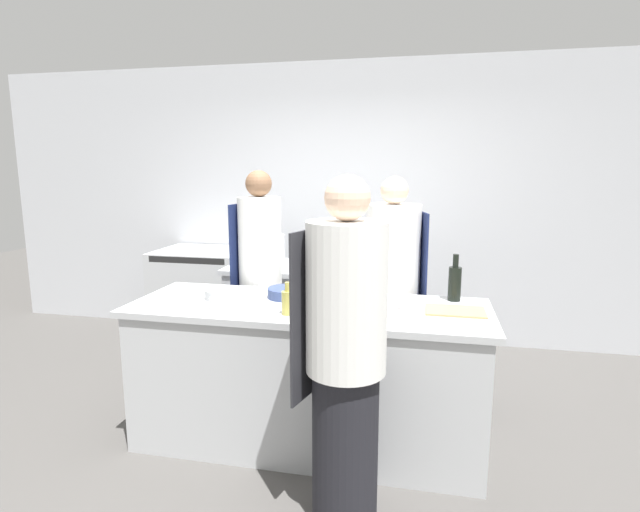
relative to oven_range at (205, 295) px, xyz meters
The scene contains 18 objects.
ground_plane 2.33m from the oven_range, 48.40° to the right, with size 16.00×16.00×0.00m, color #4C4947.
wall_back 1.83m from the oven_range, 15.68° to the left, with size 8.00×0.06×2.80m.
prep_counter 2.28m from the oven_range, 48.40° to the right, with size 2.24×0.80×0.91m.
pass_counter 1.46m from the oven_range, 20.15° to the right, with size 1.69×0.70×0.91m.
oven_range is the anchor object (origin of this frame).
chef_at_prep_near 3.06m from the oven_range, 52.09° to the right, with size 0.44×0.42×1.73m.
chef_at_stove 2.30m from the oven_range, 28.45° to the right, with size 0.44×0.43×1.70m.
chef_at_pass_far 1.51m from the oven_range, 47.57° to the right, with size 0.37×0.35×1.74m.
bottle_olive_oil 2.47m from the oven_range, 53.16° to the right, with size 0.07×0.07×0.19m.
bottle_vinegar 2.85m from the oven_range, 30.21° to the right, with size 0.08×0.08×0.30m.
bottle_wine 2.51m from the oven_range, 43.24° to the right, with size 0.09×0.09×0.24m.
bowl_mixing_large 2.44m from the oven_range, 37.80° to the right, with size 0.18×0.18×0.07m.
bowl_prep_small 2.11m from the oven_range, 49.45° to the right, with size 0.26×0.26×0.06m.
bowl_ceramic_blue 1.98m from the oven_range, 60.98° to the right, with size 0.23×0.23×0.06m.
bowl_wooden_salad 2.21m from the oven_range, 61.57° to the right, with size 0.16×0.16×0.07m.
cup 2.76m from the oven_range, 38.32° to the right, with size 0.10×0.10×0.09m.
cutting_board 2.96m from the oven_range, 34.74° to the right, with size 0.35×0.24×0.01m.
stockpot 1.09m from the oven_range, 25.67° to the right, with size 0.29×0.29×0.25m.
Camera 1 is at (0.71, -2.93, 1.76)m, focal length 28.00 mm.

